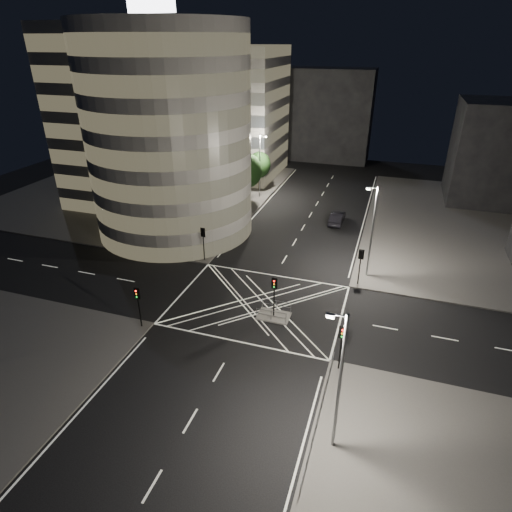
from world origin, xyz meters
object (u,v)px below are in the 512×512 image
(central_island, at_px, (274,316))
(traffic_signal_nr, at_px, (342,340))
(traffic_signal_island, at_px, (274,290))
(street_lamp_left_far, at_px, (260,164))
(traffic_signal_fl, at_px, (203,238))
(traffic_signal_fr, at_px, (361,260))
(street_lamp_left_near, at_px, (215,201))
(street_lamp_right_near, at_px, (339,380))
(street_lamp_right_far, at_px, (372,229))
(sedan, at_px, (337,218))
(traffic_signal_nl, at_px, (138,300))

(central_island, bearing_deg, traffic_signal_nr, -37.93)
(traffic_signal_island, bearing_deg, central_island, 0.00)
(street_lamp_left_far, bearing_deg, central_island, -70.05)
(traffic_signal_fl, bearing_deg, central_island, -37.54)
(traffic_signal_fr, distance_m, traffic_signal_island, 10.73)
(street_lamp_left_near, xyz_separation_m, street_lamp_right_near, (18.87, -26.00, 0.00))
(traffic_signal_nr, bearing_deg, traffic_signal_fl, 142.31)
(traffic_signal_island, distance_m, street_lamp_right_far, 13.13)
(traffic_signal_fl, relative_size, sedan, 0.80)
(traffic_signal_fl, height_order, street_lamp_left_far, street_lamp_left_far)
(central_island, height_order, traffic_signal_nl, traffic_signal_nl)
(traffic_signal_island, bearing_deg, street_lamp_left_near, 130.27)
(traffic_signal_fr, height_order, street_lamp_left_near, street_lamp_left_near)
(traffic_signal_nl, relative_size, street_lamp_left_far, 0.40)
(street_lamp_left_far, xyz_separation_m, street_lamp_right_near, (18.87, -44.00, 0.00))
(traffic_signal_nr, distance_m, traffic_signal_island, 8.62)
(traffic_signal_fr, bearing_deg, central_island, -129.33)
(traffic_signal_fl, distance_m, street_lamp_right_far, 18.55)
(traffic_signal_fr, relative_size, street_lamp_left_near, 0.40)
(traffic_signal_nl, height_order, traffic_signal_nr, same)
(central_island, xyz_separation_m, street_lamp_right_near, (7.44, -12.50, 5.47))
(street_lamp_right_far, relative_size, sedan, 2.01)
(street_lamp_left_far, xyz_separation_m, sedan, (13.58, -7.01, -4.72))
(traffic_signal_fl, height_order, traffic_signal_island, same)
(traffic_signal_nr, distance_m, street_lamp_right_far, 16.03)
(central_island, xyz_separation_m, traffic_signal_fl, (-10.80, 8.30, 2.84))
(sedan, bearing_deg, street_lamp_left_far, -26.34)
(street_lamp_left_near, bearing_deg, traffic_signal_fr, -15.92)
(traffic_signal_nr, height_order, sedan, traffic_signal_nr)
(traffic_signal_island, bearing_deg, street_lamp_right_near, -59.25)
(central_island, distance_m, traffic_signal_nr, 9.08)
(sedan, bearing_deg, street_lamp_right_near, 99.10)
(street_lamp_right_far, bearing_deg, street_lamp_left_far, 131.94)
(traffic_signal_island, height_order, sedan, traffic_signal_island)
(central_island, height_order, street_lamp_left_near, street_lamp_left_near)
(traffic_signal_island, distance_m, street_lamp_left_far, 33.61)
(traffic_signal_nl, relative_size, street_lamp_right_near, 0.40)
(traffic_signal_fl, relative_size, traffic_signal_fr, 1.00)
(traffic_signal_fl, height_order, street_lamp_right_far, street_lamp_right_far)
(traffic_signal_island, relative_size, street_lamp_left_far, 0.40)
(street_lamp_left_near, distance_m, street_lamp_right_near, 32.13)
(traffic_signal_fr, xyz_separation_m, street_lamp_left_near, (-18.24, 5.20, 2.63))
(traffic_signal_nr, relative_size, street_lamp_left_far, 0.40)
(traffic_signal_nr, xyz_separation_m, sedan, (-4.66, 29.79, -2.09))
(traffic_signal_island, xyz_separation_m, street_lamp_right_far, (7.44, 10.50, 2.63))
(street_lamp_right_far, bearing_deg, sedan, 110.73)
(traffic_signal_nl, height_order, street_lamp_right_near, street_lamp_right_near)
(traffic_signal_nl, bearing_deg, traffic_signal_fr, 37.69)
(central_island, height_order, street_lamp_left_far, street_lamp_left_far)
(street_lamp_right_near, bearing_deg, traffic_signal_nl, 158.45)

